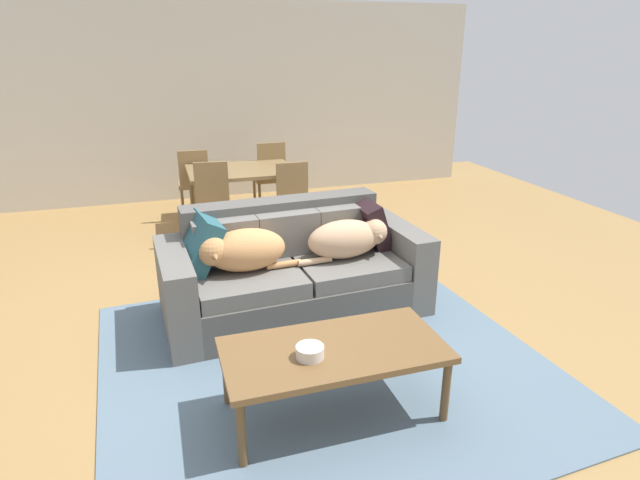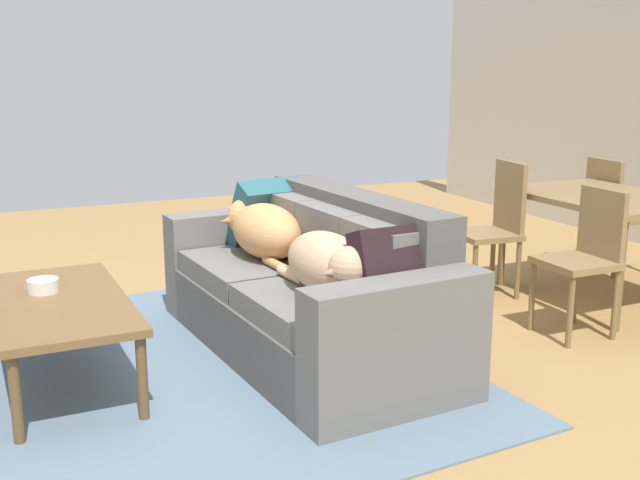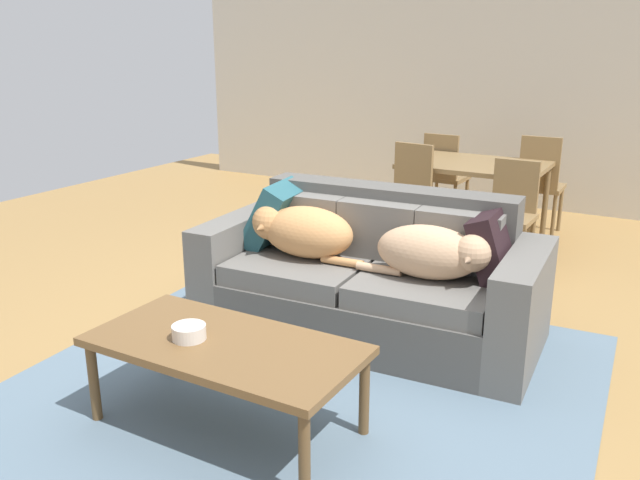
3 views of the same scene
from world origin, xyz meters
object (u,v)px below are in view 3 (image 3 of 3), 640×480
dog_on_right_cushion (434,252)px  throw_pillow_by_left_arm (274,215)px  dining_chair_near_left (406,195)px  dog_on_left_cushion (301,231)px  dining_chair_far_left (444,173)px  couch (371,280)px  dining_table (475,170)px  coffee_table (225,351)px  dining_chair_far_right (540,181)px  throw_pillow_by_right_arm (494,247)px  bowl_on_coffee_table (189,332)px  dining_chair_near_right (510,210)px

dog_on_right_cushion → throw_pillow_by_left_arm: throw_pillow_by_left_arm is taller
throw_pillow_by_left_arm → dining_chair_near_left: (0.29, 1.62, -0.15)m
dog_on_left_cushion → dining_chair_far_left: size_ratio=0.89×
couch → dog_on_left_cushion: 0.54m
dog_on_left_cushion → dog_on_right_cushion: bearing=-2.1°
dining_table → dog_on_left_cushion: bearing=-99.6°
coffee_table → dining_chair_far_left: dining_chair_far_left is taller
coffee_table → dining_chair_far_right: dining_chair_far_right is taller
dining_chair_near_left → throw_pillow_by_right_arm: bearing=-45.3°
dining_table → dining_chair_near_left: bearing=-124.8°
coffee_table → bowl_on_coffee_table: bowl_on_coffee_table is taller
coffee_table → dining_table: (0.07, 3.58, 0.26)m
dining_chair_near_left → dining_chair_far_left: size_ratio=1.05×
dining_table → dining_chair_near_left: dining_chair_near_left is taller
bowl_on_coffee_table → dog_on_right_cushion: bearing=61.3°
coffee_table → dog_on_left_cushion: bearing=104.9°
throw_pillow_by_left_arm → dining_chair_far_right: (1.17, 2.75, -0.15)m
dog_on_left_cushion → throw_pillow_by_right_arm: 1.19m
dining_chair_far_right → throw_pillow_by_left_arm: bearing=66.2°
throw_pillow_by_right_arm → dining_chair_far_left: dining_chair_far_left is taller
dog_on_left_cushion → dining_chair_near_right: size_ratio=0.90×
dog_on_right_cushion → throw_pillow_by_right_arm: bearing=32.5°
couch → throw_pillow_by_right_arm: size_ratio=5.38×
throw_pillow_by_right_arm → dog_on_right_cushion: bearing=-144.2°
dining_table → dog_on_right_cushion: bearing=-78.3°
dining_table → dining_chair_far_right: 0.73m
couch → dining_chair_near_right: (0.45, 1.60, 0.16)m
throw_pillow_by_right_arm → coffee_table: throw_pillow_by_right_arm is taller
dog_on_left_cushion → dining_chair_far_right: (0.87, 2.89, -0.12)m
dog_on_right_cushion → dining_chair_far_right: dining_chair_far_right is taller
throw_pillow_by_left_arm → bowl_on_coffee_table: throw_pillow_by_left_arm is taller
throw_pillow_by_right_arm → dining_table: (-0.77, 2.12, 0.02)m
dining_chair_near_right → bowl_on_coffee_table: bearing=-102.0°
dog_on_right_cushion → dining_chair_far_right: 2.87m
dining_table → couch: bearing=-89.0°
couch → throw_pillow_by_left_arm: bearing=175.4°
dog_on_right_cushion → dining_chair_near_right: bearing=86.5°
couch → dining_chair_near_left: dining_chair_near_left is taller
bowl_on_coffee_table → dining_chair_near_right: bearing=76.5°
bowl_on_coffee_table → dining_table: dining_table is taller
bowl_on_coffee_table → dining_chair_far_left: 4.26m
dining_chair_near_right → dining_chair_far_left: dining_chair_far_left is taller
couch → throw_pillow_by_left_arm: 0.81m
coffee_table → dining_chair_far_left: bearing=95.9°
dining_table → dining_chair_near_right: dining_chair_near_right is taller
coffee_table → dog_on_right_cushion: bearing=66.1°
dining_chair_near_right → dining_chair_far_left: bearing=130.4°
dog_on_right_cushion → dining_chair_near_left: (-0.89, 1.74, -0.11)m
dining_table → throw_pillow_by_right_arm: bearing=-70.0°
dining_table → dining_chair_near_right: size_ratio=1.38×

